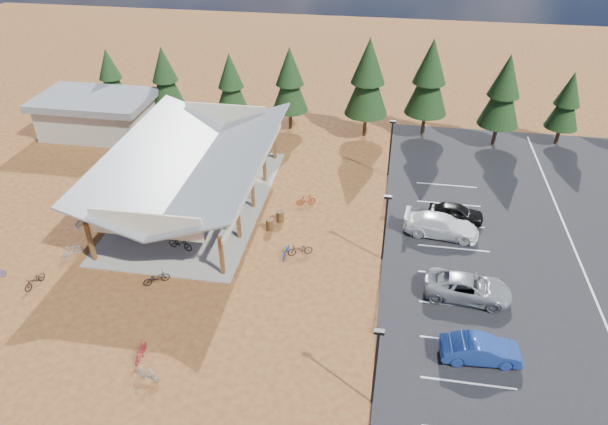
# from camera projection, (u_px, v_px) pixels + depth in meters

# --- Properties ---
(ground) EXTENTS (140.00, 140.00, 0.00)m
(ground) POSITION_uv_depth(u_px,v_px,m) (306.00, 269.00, 36.68)
(ground) COLOR #5E2B18
(ground) RESTS_ON ground
(asphalt_lot) EXTENTS (27.00, 44.00, 0.04)m
(asphalt_lot) POSITION_uv_depth(u_px,v_px,m) (583.00, 270.00, 36.63)
(asphalt_lot) COLOR black
(asphalt_lot) RESTS_ON ground
(concrete_pad) EXTENTS (10.60, 18.60, 0.10)m
(concrete_pad) POSITION_uv_depth(u_px,v_px,m) (198.00, 202.00, 43.78)
(concrete_pad) COLOR gray
(concrete_pad) RESTS_ON ground
(bike_pavilion) EXTENTS (11.65, 19.40, 4.97)m
(bike_pavilion) POSITION_uv_depth(u_px,v_px,m) (193.00, 160.00, 41.71)
(bike_pavilion) COLOR brown
(bike_pavilion) RESTS_ON concrete_pad
(outbuilding) EXTENTS (11.00, 7.00, 3.90)m
(outbuilding) POSITION_uv_depth(u_px,v_px,m) (97.00, 114.00, 53.66)
(outbuilding) COLOR #ADA593
(outbuilding) RESTS_ON ground
(lamp_post_0) EXTENTS (0.50, 0.25, 5.14)m
(lamp_post_0) POSITION_uv_depth(u_px,v_px,m) (376.00, 362.00, 26.13)
(lamp_post_0) COLOR black
(lamp_post_0) RESTS_ON ground
(lamp_post_1) EXTENTS (0.50, 0.25, 5.14)m
(lamp_post_1) POSITION_uv_depth(u_px,v_px,m) (385.00, 224.00, 36.02)
(lamp_post_1) COLOR black
(lamp_post_1) RESTS_ON ground
(lamp_post_2) EXTENTS (0.50, 0.25, 5.14)m
(lamp_post_2) POSITION_uv_depth(u_px,v_px,m) (391.00, 145.00, 45.91)
(lamp_post_2) COLOR black
(lamp_post_2) RESTS_ON ground
(trash_bin_0) EXTENTS (0.60, 0.60, 0.90)m
(trash_bin_0) POSITION_uv_depth(u_px,v_px,m) (280.00, 216.00, 41.28)
(trash_bin_0) COLOR #4D361B
(trash_bin_0) RESTS_ON ground
(trash_bin_1) EXTENTS (0.60, 0.60, 0.90)m
(trash_bin_1) POSITION_uv_depth(u_px,v_px,m) (270.00, 224.00, 40.37)
(trash_bin_1) COLOR #4D361B
(trash_bin_1) RESTS_ON ground
(pine_0) EXTENTS (3.06, 3.06, 7.12)m
(pine_0) POSITION_uv_depth(u_px,v_px,m) (110.00, 75.00, 56.47)
(pine_0) COLOR #382314
(pine_0) RESTS_ON ground
(pine_1) EXTENTS (3.39, 3.39, 7.90)m
(pine_1) POSITION_uv_depth(u_px,v_px,m) (165.00, 77.00, 54.58)
(pine_1) COLOR #382314
(pine_1) RESTS_ON ground
(pine_2) EXTENTS (3.31, 3.31, 7.72)m
(pine_2) POSITION_uv_depth(u_px,v_px,m) (231.00, 83.00, 53.37)
(pine_2) COLOR #382314
(pine_2) RESTS_ON ground
(pine_3) EXTENTS (3.61, 3.61, 8.42)m
(pine_3) POSITION_uv_depth(u_px,v_px,m) (290.00, 80.00, 52.90)
(pine_3) COLOR #382314
(pine_3) RESTS_ON ground
(pine_4) EXTENTS (4.20, 4.20, 9.78)m
(pine_4) POSITION_uv_depth(u_px,v_px,m) (368.00, 78.00, 51.02)
(pine_4) COLOR #382314
(pine_4) RESTS_ON ground
(pine_5) EXTENTS (4.12, 4.12, 9.60)m
(pine_5) POSITION_uv_depth(u_px,v_px,m) (429.00, 78.00, 51.30)
(pine_5) COLOR #382314
(pine_5) RESTS_ON ground
(pine_6) EXTENTS (3.81, 3.81, 8.89)m
(pine_6) POSITION_uv_depth(u_px,v_px,m) (504.00, 91.00, 49.59)
(pine_6) COLOR #382314
(pine_6) RESTS_ON ground
(pine_7) EXTENTS (3.07, 3.07, 7.16)m
(pine_7) POSITION_uv_depth(u_px,v_px,m) (567.00, 101.00, 50.38)
(pine_7) COLOR #382314
(pine_7) RESTS_ON ground
(bike_0) EXTENTS (1.87, 1.10, 0.93)m
(bike_0) POSITION_uv_depth(u_px,v_px,m) (164.00, 230.00, 39.59)
(bike_0) COLOR black
(bike_0) RESTS_ON concrete_pad
(bike_1) EXTENTS (1.79, 1.00, 1.03)m
(bike_1) POSITION_uv_depth(u_px,v_px,m) (155.00, 219.00, 40.73)
(bike_1) COLOR gray
(bike_1) RESTS_ON concrete_pad
(bike_2) EXTENTS (1.70, 0.95, 0.85)m
(bike_2) POSITION_uv_depth(u_px,v_px,m) (178.00, 183.00, 45.38)
(bike_2) COLOR navy
(bike_2) RESTS_ON concrete_pad
(bike_3) EXTENTS (1.70, 0.54, 1.01)m
(bike_3) POSITION_uv_depth(u_px,v_px,m) (184.00, 167.00, 47.48)
(bike_3) COLOR maroon
(bike_3) RESTS_ON concrete_pad
(bike_4) EXTENTS (1.96, 1.02, 0.98)m
(bike_4) POSITION_uv_depth(u_px,v_px,m) (180.00, 243.00, 38.17)
(bike_4) COLOR black
(bike_4) RESTS_ON concrete_pad
(bike_5) EXTENTS (1.63, 0.72, 0.95)m
(bike_5) POSITION_uv_depth(u_px,v_px,m) (195.00, 226.00, 39.99)
(bike_5) COLOR gray
(bike_5) RESTS_ON concrete_pad
(bike_6) EXTENTS (1.97, 0.95, 0.99)m
(bike_6) POSITION_uv_depth(u_px,v_px,m) (242.00, 193.00, 43.87)
(bike_6) COLOR navy
(bike_6) RESTS_ON concrete_pad
(bike_7) EXTENTS (1.54, 0.60, 0.90)m
(bike_7) POSITION_uv_depth(u_px,v_px,m) (247.00, 169.00, 47.37)
(bike_7) COLOR maroon
(bike_7) RESTS_ON concrete_pad
(bike_8) EXTENTS (0.95, 1.75, 0.87)m
(bike_8) POSITION_uv_depth(u_px,v_px,m) (35.00, 280.00, 35.05)
(bike_8) COLOR black
(bike_8) RESTS_ON ground
(bike_9) EXTENTS (1.29, 1.53, 0.94)m
(bike_9) POSITION_uv_depth(u_px,v_px,m) (71.00, 251.00, 37.60)
(bike_9) COLOR gray
(bike_9) RESTS_ON ground
(bike_11) EXTENTS (0.46, 1.55, 0.93)m
(bike_11) POSITION_uv_depth(u_px,v_px,m) (140.00, 352.00, 29.97)
(bike_11) COLOR maroon
(bike_11) RESTS_ON ground
(bike_12) EXTENTS (1.77, 1.50, 0.91)m
(bike_12) POSITION_uv_depth(u_px,v_px,m) (156.00, 278.00, 35.25)
(bike_12) COLOR black
(bike_12) RESTS_ON ground
(bike_13) EXTENTS (1.56, 0.74, 0.90)m
(bike_13) POSITION_uv_depth(u_px,v_px,m) (148.00, 374.00, 28.71)
(bike_13) COLOR gray
(bike_13) RESTS_ON ground
(bike_14) EXTENTS (0.65, 1.68, 0.87)m
(bike_14) POSITION_uv_depth(u_px,v_px,m) (286.00, 251.00, 37.65)
(bike_14) COLOR navy
(bike_14) RESTS_ON ground
(bike_15) EXTENTS (1.63, 1.03, 0.95)m
(bike_15) POSITION_uv_depth(u_px,v_px,m) (306.00, 200.00, 43.20)
(bike_15) COLOR maroon
(bike_15) RESTS_ON ground
(bike_16) EXTENTS (1.88, 1.24, 0.94)m
(bike_16) POSITION_uv_depth(u_px,v_px,m) (300.00, 250.00, 37.77)
(bike_16) COLOR black
(bike_16) RESTS_ON ground
(car_1) EXTENTS (4.48, 1.84, 1.44)m
(car_1) POSITION_uv_depth(u_px,v_px,m) (481.00, 350.00, 29.71)
(car_1) COLOR navy
(car_1) RESTS_ON asphalt_lot
(car_2) EXTENTS (5.59, 2.93, 1.50)m
(car_2) POSITION_uv_depth(u_px,v_px,m) (468.00, 287.00, 33.96)
(car_2) COLOR gray
(car_2) RESTS_ON asphalt_lot
(car_3) EXTENTS (5.64, 2.78, 1.58)m
(car_3) POSITION_uv_depth(u_px,v_px,m) (441.00, 225.00, 39.60)
(car_3) COLOR white
(car_3) RESTS_ON asphalt_lot
(car_4) EXTENTS (4.25, 2.03, 1.40)m
(car_4) POSITION_uv_depth(u_px,v_px,m) (456.00, 213.00, 41.20)
(car_4) COLOR black
(car_4) RESTS_ON asphalt_lot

